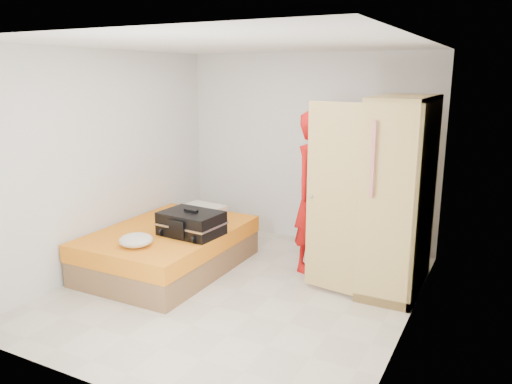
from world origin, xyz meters
The scene contains 7 objects.
room centered at (0.00, 0.00, 1.30)m, with size 4.00×4.02×2.60m.
bed centered at (-1.05, 0.17, 0.25)m, with size 1.42×2.02×0.50m.
wardrobe centered at (1.45, 0.86, 1.00)m, with size 1.17×1.20×2.10m.
person centered at (0.52, 0.99, 0.95)m, with size 0.69×0.46×1.91m, color red.
suitcase centered at (-0.69, 0.13, 0.63)m, with size 0.73×0.57×0.30m.
round_cushion centered at (-0.98, -0.48, 0.57)m, with size 0.36×0.36×0.14m, color beige.
pillow centered at (-1.07, 1.02, 0.55)m, with size 0.55×0.28×0.10m, color beige.
Camera 1 is at (2.52, -4.43, 2.32)m, focal length 35.00 mm.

